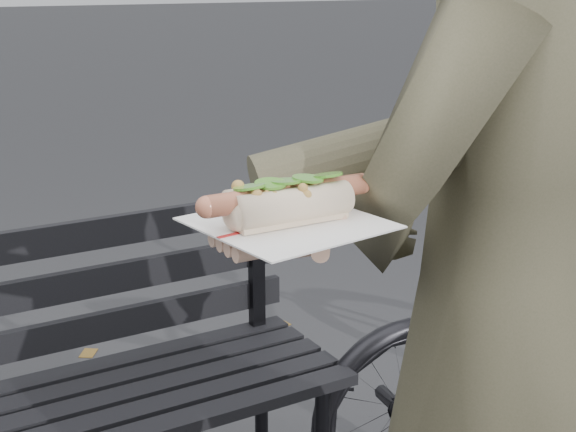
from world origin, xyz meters
The scene contains 4 objects.
park_bench centered at (-0.07, 0.99, 0.52)m, with size 1.50×0.44×0.88m.
bicycle centered at (1.44, 0.69, 0.44)m, with size 0.59×1.69×0.89m, color black.
person centered at (0.46, 0.02, 0.94)m, with size 0.68×0.45×1.87m, color #42412C.
held_hotdog centered at (0.24, 0.00, 1.24)m, with size 0.64×0.30×0.20m.
Camera 1 is at (-0.40, -0.81, 1.47)m, focal length 50.00 mm.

